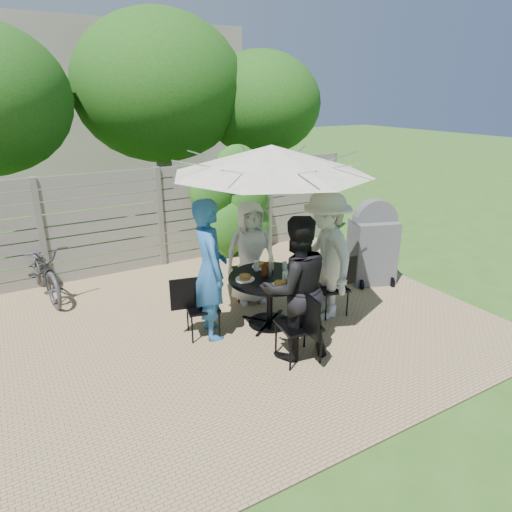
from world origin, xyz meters
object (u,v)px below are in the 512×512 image
plate_front (280,285)px  glass_back (256,266)px  plate_right (294,271)px  person_left (210,270)px  plate_back (261,266)px  glass_right (285,266)px  bbq_grill (372,246)px  coffee_cup (271,266)px  glass_front (285,277)px  person_right (325,256)px  patio_table (270,291)px  person_back (250,253)px  person_front (295,289)px  chair_front (299,339)px  bicycle (43,269)px  syrup_jug (265,270)px  umbrella (271,160)px  plate_left (245,278)px  plate_extra (291,281)px  chair_right (331,298)px  chair_left (202,319)px  chair_back (248,281)px

plate_front → glass_back: (0.01, 0.63, 0.05)m
plate_right → glass_back: size_ratio=1.86×
person_left → plate_back: size_ratio=7.23×
glass_right → bbq_grill: size_ratio=0.10×
coffee_cup → glass_front: bearing=-100.0°
person_right → plate_right: bearing=-90.0°
patio_table → plate_front: size_ratio=5.04×
person_right → coffee_cup: person_right is taller
person_back → person_front: bearing=-90.0°
person_left → plate_right: bearing=-90.0°
chair_front → plate_front: chair_front is taller
person_back → plate_right: person_back is taller
coffee_cup → bicycle: size_ratio=0.07×
syrup_jug → bbq_grill: bearing=9.1°
plate_front → glass_back: 0.63m
person_right → plate_back: (-0.75, 0.51, -0.17)m
plate_front → bicycle: bicycle is taller
plate_front → syrup_jug: 0.42m
umbrella → person_left: 1.60m
plate_left → bicycle: size_ratio=0.15×
plate_front → glass_right: 0.53m
person_right → bbq_grill: person_right is taller
person_front → bbq_grill: bearing=-142.4°
plate_left → plate_extra: (0.48, -0.39, 0.00)m
patio_table → bbq_grill: size_ratio=0.90×
chair_right → plate_left: size_ratio=3.31×
plate_left → glass_back: (0.30, 0.21, 0.05)m
chair_left → glass_right: bearing=6.8°
chair_front → person_front: size_ratio=0.54×
chair_right → person_front: bearing=37.0°
chair_left → bbq_grill: 3.28m
patio_table → glass_front: (0.06, -0.27, 0.29)m
chair_back → chair_right: 1.36m
chair_front → plate_front: (0.11, 0.60, 0.47)m
plate_back → glass_front: bearing=-91.0°
chair_front → person_right: 1.42m
patio_table → chair_right: 1.00m
person_front → bicycle: size_ratio=1.03×
bbq_grill → person_front: bearing=-133.4°
glass_front → umbrella: bearing=101.4°
plate_left → glass_right: size_ratio=1.86×
plate_back → plate_right: (0.29, -0.42, 0.00)m
umbrella → plate_front: size_ratio=11.50×
person_right → plate_extra: 0.74m
bbq_grill → person_back: bearing=-170.6°
plate_back → coffee_cup: bearing=-65.0°
patio_table → person_front: bearing=-100.6°
umbrella → glass_front: (0.06, -0.27, -1.50)m
patio_table → plate_left: size_ratio=5.04×
coffee_cup → bicycle: (-2.74, 2.41, -0.34)m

